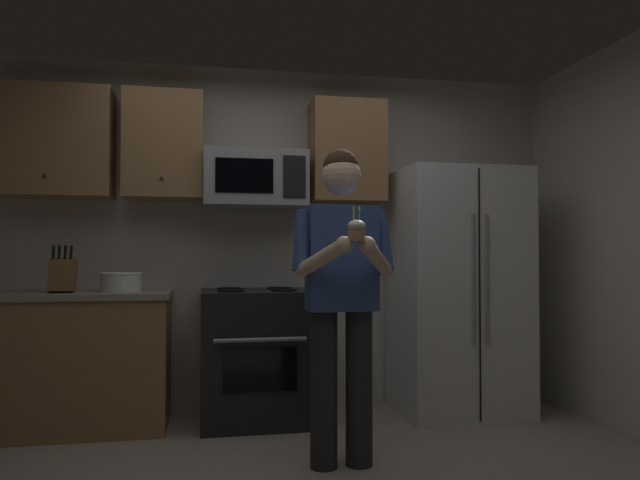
{
  "coord_description": "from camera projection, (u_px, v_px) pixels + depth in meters",
  "views": [
    {
      "loc": [
        -0.5,
        -2.84,
        1.16
      ],
      "look_at": [
        0.12,
        0.38,
        1.25
      ],
      "focal_mm": 33.27,
      "sensor_mm": 36.0,
      "label": 1
    }
  ],
  "objects": [
    {
      "name": "cabinet_row_upper",
      "position": [
        175.0,
        147.0,
        4.27
      ],
      "size": [
        2.78,
        0.36,
        0.76
      ],
      "color": "#9E7247"
    },
    {
      "name": "knife_block",
      "position": [
        63.0,
        275.0,
        3.91
      ],
      "size": [
        0.16,
        0.15,
        0.32
      ],
      "color": "brown",
      "rests_on": "counter_left"
    },
    {
      "name": "cupcake",
      "position": [
        356.0,
        230.0,
        2.97
      ],
      "size": [
        0.09,
        0.09,
        0.17
      ],
      "color": "#A87F56"
    },
    {
      "name": "wall_back",
      "position": [
        272.0,
        238.0,
        4.6
      ],
      "size": [
        4.4,
        0.1,
        2.6
      ],
      "primitive_type": "cube",
      "color": "beige",
      "rests_on": "ground"
    },
    {
      "name": "microwave",
      "position": [
        255.0,
        179.0,
        4.32
      ],
      "size": [
        0.74,
        0.41,
        0.4
      ],
      "color": "#9EA0A5"
    },
    {
      "name": "bowl_large_white",
      "position": [
        121.0,
        281.0,
        4.04
      ],
      "size": [
        0.28,
        0.28,
        0.13
      ],
      "color": "white",
      "rests_on": "counter_left"
    },
    {
      "name": "oven_range",
      "position": [
        256.0,
        355.0,
        4.17
      ],
      "size": [
        0.76,
        0.7,
        0.93
      ],
      "color": "black",
      "rests_on": "ground"
    },
    {
      "name": "refrigerator",
      "position": [
        458.0,
        291.0,
        4.42
      ],
      "size": [
        0.9,
        0.75,
        1.8
      ],
      "color": "white",
      "rests_on": "ground"
    },
    {
      "name": "person",
      "position": [
        342.0,
        286.0,
        3.28
      ],
      "size": [
        0.6,
        0.48,
        1.76
      ],
      "color": "#262628",
      "rests_on": "ground"
    },
    {
      "name": "counter_left",
      "position": [
        60.0,
        361.0,
        3.94
      ],
      "size": [
        1.44,
        0.66,
        0.92
      ],
      "color": "#9E7247",
      "rests_on": "ground"
    }
  ]
}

